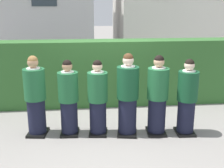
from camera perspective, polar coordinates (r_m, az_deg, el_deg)
name	(u,v)px	position (r m, az deg, el deg)	size (l,w,h in m)	color
ground_plane	(112,133)	(6.00, 0.00, -9.71)	(60.00, 60.00, 0.00)	gray
student_front_row_0	(35,98)	(5.89, -14.89, -2.69)	(0.43, 0.54, 1.62)	black
student_front_row_1	(69,100)	(5.78, -8.57, -3.11)	(0.40, 0.50, 1.53)	black
student_front_row_2	(98,100)	(5.73, -2.83, -3.14)	(0.40, 0.48, 1.53)	black
student_front_row_3	(128,97)	(5.70, 3.10, -2.55)	(0.46, 0.54, 1.66)	black
student_front_row_4	(157,97)	(5.80, 8.97, -2.61)	(0.42, 0.52, 1.62)	black
student_front_row_5	(187,99)	(5.93, 14.59, -2.91)	(0.40, 0.46, 1.55)	black
hedge	(104,73)	(7.49, -1.49, 2.24)	(7.70, 0.70, 1.67)	#33662D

